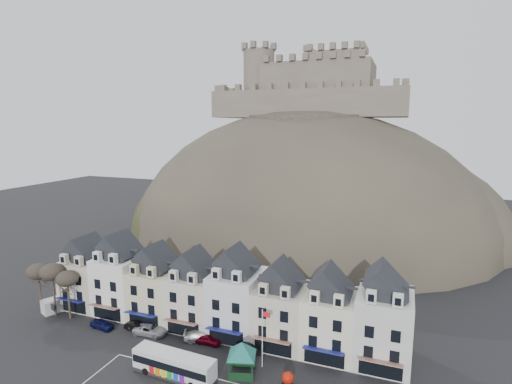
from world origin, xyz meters
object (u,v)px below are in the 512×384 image
(car_white, at_px, (202,336))
(car_charcoal, at_px, (250,347))
(car_black, at_px, (137,327))
(bus_shelter, at_px, (242,349))
(car_maroon, at_px, (208,340))
(flagpole, at_px, (263,334))
(car_navy, at_px, (102,324))
(white_van, at_px, (58,304))
(car_silver, at_px, (150,330))
(bus, at_px, (174,364))
(red_buoy, at_px, (288,379))

(car_white, bearing_deg, car_charcoal, -112.09)
(car_black, bearing_deg, car_white, -81.52)
(bus_shelter, height_order, car_maroon, bus_shelter)
(car_maroon, height_order, car_charcoal, car_maroon)
(car_maroon, bearing_deg, flagpole, -105.60)
(flagpole, bearing_deg, car_white, 164.80)
(flagpole, distance_m, car_charcoal, 5.50)
(flagpole, distance_m, car_navy, 26.07)
(flagpole, height_order, car_white, flagpole)
(car_navy, height_order, car_white, car_white)
(car_charcoal, bearing_deg, car_black, 100.57)
(white_van, xyz_separation_m, car_navy, (10.99, -2.25, -0.43))
(car_navy, bearing_deg, car_white, -75.76)
(flagpole, relative_size, white_van, 1.47)
(white_van, xyz_separation_m, car_silver, (18.76, -1.17, -0.42))
(car_silver, bearing_deg, car_navy, 91.88)
(car_black, xyz_separation_m, car_maroon, (11.60, 0.48, 0.02))
(flagpole, distance_m, car_silver, 18.48)
(bus, relative_size, car_black, 2.85)
(bus, relative_size, red_buoy, 5.98)
(car_white, distance_m, car_maroon, 1.28)
(red_buoy, xyz_separation_m, car_maroon, (-13.00, 4.88, -0.28))
(bus, xyz_separation_m, car_silver, (-8.62, 7.24, -0.98))
(bus, height_order, car_charcoal, bus)
(bus_shelter, distance_m, car_silver, 16.83)
(bus, xyz_separation_m, red_buoy, (13.42, 3.08, -0.74))
(white_van, xyz_separation_m, car_maroon, (27.79, -0.45, -0.46))
(car_navy, bearing_deg, red_buoy, -89.85)
(car_navy, relative_size, car_maroon, 1.04)
(car_black, bearing_deg, car_maroon, -84.26)
(red_buoy, relative_size, car_charcoal, 0.48)
(car_charcoal, bearing_deg, car_white, 97.56)
(flagpole, xyz_separation_m, car_maroon, (-8.99, 2.32, -3.78))
(bus_shelter, bearing_deg, car_white, 131.76)
(red_buoy, bearing_deg, car_white, 159.44)
(car_navy, height_order, car_charcoal, car_navy)
(bus, xyz_separation_m, bus_shelter, (7.53, 3.29, 1.66))
(white_van, distance_m, car_charcoal, 33.94)
(car_navy, height_order, car_silver, car_silver)
(bus_shelter, bearing_deg, car_maroon, 130.10)
(car_silver, relative_size, car_white, 0.97)
(car_black, distance_m, car_charcoal, 17.77)
(red_buoy, height_order, car_navy, red_buoy)
(red_buoy, distance_m, flagpole, 5.90)
(flagpole, relative_size, car_maroon, 2.05)
(car_silver, bearing_deg, flagpole, -101.11)
(white_van, bearing_deg, bus, 5.36)
(car_black, relative_size, car_charcoal, 1.01)
(car_maroon, xyz_separation_m, car_charcoal, (6.15, 0.45, -0.03))
(bus, distance_m, car_black, 13.49)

